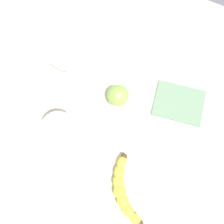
{
  "coord_description": "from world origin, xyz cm",
  "views": [
    {
      "loc": [
        14.61,
        -17.41,
        82.23
      ],
      "look_at": [
        4.32,
        4.57,
        5.0
      ],
      "focal_mm": 41.27,
      "sensor_mm": 36.0,
      "label": 1
    }
  ],
  "objects_px": {
    "banana": "(123,191)",
    "ceramic_bowl": "(71,51)",
    "smoothie_glass": "(61,132)",
    "green_apple_fruit": "(118,95)"
  },
  "relations": [
    {
      "from": "smoothie_glass",
      "to": "ceramic_bowl",
      "type": "xyz_separation_m",
      "value": [
        -0.11,
        0.27,
        -0.03
      ]
    },
    {
      "from": "banana",
      "to": "ceramic_bowl",
      "type": "distance_m",
      "value": 0.49
    },
    {
      "from": "banana",
      "to": "ceramic_bowl",
      "type": "relative_size",
      "value": 1.07
    },
    {
      "from": "green_apple_fruit",
      "to": "ceramic_bowl",
      "type": "bearing_deg",
      "value": 158.8
    },
    {
      "from": "smoothie_glass",
      "to": "green_apple_fruit",
      "type": "height_order",
      "value": "smoothie_glass"
    },
    {
      "from": "banana",
      "to": "smoothie_glass",
      "type": "distance_m",
      "value": 0.25
    },
    {
      "from": "banana",
      "to": "green_apple_fruit",
      "type": "bearing_deg",
      "value": 170.03
    },
    {
      "from": "smoothie_glass",
      "to": "green_apple_fruit",
      "type": "relative_size",
      "value": 1.52
    },
    {
      "from": "banana",
      "to": "smoothie_glass",
      "type": "height_order",
      "value": "smoothie_glass"
    },
    {
      "from": "ceramic_bowl",
      "to": "green_apple_fruit",
      "type": "bearing_deg",
      "value": -21.2
    }
  ]
}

